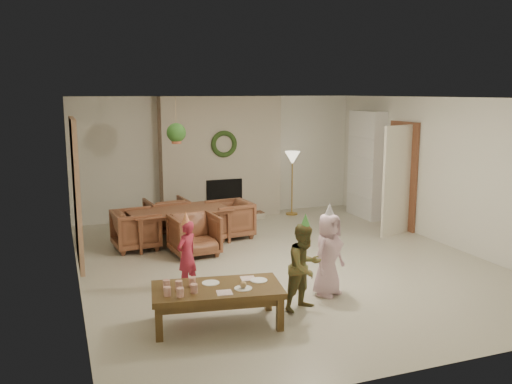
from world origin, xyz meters
name	(u,v)px	position (x,y,z in m)	size (l,w,h in m)	color
floor	(283,262)	(0.00, 0.00, 0.00)	(7.00, 7.00, 0.00)	#B7B29E
ceiling	(285,98)	(0.00, 0.00, 2.50)	(7.00, 7.00, 0.00)	white
wall_back	(218,157)	(0.00, 3.50, 1.25)	(7.00, 7.00, 0.00)	silver
wall_front	(435,241)	(0.00, -3.50, 1.25)	(7.00, 7.00, 0.00)	silver
wall_left	(74,195)	(-3.00, 0.00, 1.25)	(7.00, 7.00, 0.00)	silver
wall_right	(447,172)	(3.00, 0.00, 1.25)	(7.00, 7.00, 0.00)	silver
fireplace_mass	(221,158)	(0.00, 3.30, 1.25)	(2.50, 0.40, 2.50)	#502815
fireplace_hearth	(227,217)	(0.00, 2.95, 0.06)	(1.60, 0.30, 0.12)	brown
fireplace_firebox	(224,197)	(0.00, 3.12, 0.45)	(0.75, 0.12, 0.75)	black
fireplace_wreath	(224,144)	(0.00, 3.07, 1.55)	(0.54, 0.54, 0.10)	#213D16
floor_lamp_base	(292,214)	(1.48, 3.00, 0.01)	(0.25, 0.25, 0.03)	gold
floor_lamp_post	(292,185)	(1.48, 3.00, 0.63)	(0.03, 0.03, 1.22)	gold
floor_lamp_shade	(292,158)	(1.48, 3.00, 1.22)	(0.32, 0.32, 0.27)	beige
bookshelf_carcass	(366,165)	(2.84, 2.30, 1.10)	(0.30, 1.00, 2.20)	white
bookshelf_shelf_a	(364,195)	(2.82, 2.30, 0.45)	(0.30, 0.92, 0.03)	white
bookshelf_shelf_b	(365,176)	(2.82, 2.30, 0.85)	(0.30, 0.92, 0.03)	white
bookshelf_shelf_c	(366,157)	(2.82, 2.30, 1.25)	(0.30, 0.92, 0.03)	white
bookshelf_shelf_d	(366,138)	(2.82, 2.30, 1.65)	(0.30, 0.92, 0.03)	white
books_row_lower	(368,190)	(2.80, 2.15, 0.59)	(0.20, 0.40, 0.24)	maroon
books_row_mid	(363,170)	(2.80, 2.35, 0.99)	(0.20, 0.44, 0.24)	#244C85
books_row_upper	(368,152)	(2.80, 2.20, 1.38)	(0.20, 0.36, 0.22)	#A36423
door_frame	(402,176)	(2.96, 1.20, 1.02)	(0.05, 0.86, 2.04)	brown
door_leaf	(397,181)	(2.58, 0.82, 1.00)	(0.05, 0.80, 2.00)	beige
curtain_panel	(76,192)	(-2.96, 0.20, 1.25)	(0.06, 1.20, 2.00)	tan
dining_table	(180,227)	(-1.27, 1.58, 0.30)	(1.71, 0.96, 0.60)	brown
dining_chair_near	(194,235)	(-1.19, 0.83, 0.33)	(0.71, 0.73, 0.67)	brown
dining_chair_far	(167,216)	(-1.34, 2.33, 0.33)	(0.71, 0.73, 0.67)	brown
dining_chair_left	(136,230)	(-2.02, 1.51, 0.33)	(0.71, 0.73, 0.67)	brown
dining_chair_right	(230,219)	(-0.33, 1.68, 0.33)	(0.71, 0.73, 0.67)	brown
hanging_plant_cord	(176,119)	(-1.30, 1.50, 2.15)	(0.01, 0.01, 0.70)	tan
hanging_plant_pot	(176,140)	(-1.30, 1.50, 1.80)	(0.16, 0.16, 0.12)	#A65135
hanging_plant_foliage	(176,133)	(-1.30, 1.50, 1.92)	(0.32, 0.32, 0.32)	#24551C
coffee_table_top	(217,290)	(-1.59, -1.84, 0.41)	(1.44, 0.72, 0.07)	brown
coffee_table_apron	(217,296)	(-1.59, -1.84, 0.33)	(1.33, 0.61, 0.09)	brown
coffee_leg_fl	(159,324)	(-2.28, -2.03, 0.19)	(0.08, 0.08, 0.38)	brown
coffee_leg_fr	(280,314)	(-0.99, -2.24, 0.19)	(0.08, 0.08, 0.38)	brown
coffee_leg_bl	(158,303)	(-2.19, -1.45, 0.19)	(0.08, 0.08, 0.38)	brown
coffee_leg_br	(268,295)	(-0.90, -1.66, 0.19)	(0.08, 0.08, 0.38)	brown
cup_a	(167,291)	(-2.17, -1.92, 0.49)	(0.08, 0.08, 0.10)	silver
cup_b	(167,284)	(-2.13, -1.70, 0.49)	(0.08, 0.08, 0.10)	silver
cup_c	(180,292)	(-2.04, -2.00, 0.49)	(0.08, 0.08, 0.10)	silver
cup_d	(179,285)	(-2.01, -1.78, 0.49)	(0.08, 0.08, 0.10)	silver
cup_e	(194,288)	(-1.88, -1.93, 0.49)	(0.08, 0.08, 0.10)	silver
cup_f	(192,282)	(-1.84, -1.72, 0.49)	(0.08, 0.08, 0.10)	silver
plate_a	(211,283)	(-1.63, -1.70, 0.45)	(0.20, 0.20, 0.01)	white
plate_b	(243,288)	(-1.34, -2.00, 0.45)	(0.20, 0.20, 0.01)	white
plate_c	(259,280)	(-1.08, -1.81, 0.45)	(0.20, 0.20, 0.01)	white
food_scoop	(243,285)	(-1.34, -2.00, 0.49)	(0.08, 0.08, 0.08)	tan
napkin_left	(224,293)	(-1.57, -2.05, 0.45)	(0.17, 0.17, 0.01)	beige
napkin_right	(248,278)	(-1.18, -1.71, 0.45)	(0.17, 0.17, 0.01)	beige
child_red	(187,255)	(-1.65, -0.60, 0.46)	(0.34, 0.22, 0.93)	#9F2236
party_hat_red	(186,218)	(-1.65, -0.60, 0.97)	(0.13, 0.13, 0.18)	gold
child_plaid	(305,267)	(-0.48, -1.78, 0.53)	(0.52, 0.40, 1.06)	brown
party_hat_plaid	(305,221)	(-0.48, -1.78, 1.10)	(0.13, 0.13, 0.17)	#55BA4F
child_pink	(328,254)	(0.01, -1.45, 0.54)	(0.53, 0.34, 1.08)	beige
party_hat_pink	(330,210)	(0.01, -1.45, 1.12)	(0.14, 0.14, 0.19)	#AEACB3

